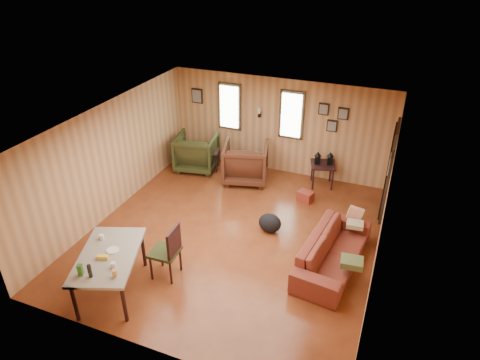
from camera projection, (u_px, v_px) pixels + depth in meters
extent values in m
cube|color=brown|center=(233.00, 235.00, 8.63)|extent=(5.50, 6.00, 0.02)
cube|color=#997C5B|center=(232.00, 122.00, 7.45)|extent=(5.50, 6.00, 0.02)
cube|color=tan|center=(279.00, 126.00, 10.48)|extent=(5.50, 0.02, 2.40)
cube|color=tan|center=(144.00, 288.00, 5.60)|extent=(5.50, 0.02, 2.40)
cube|color=tan|center=(110.00, 159.00, 8.93)|extent=(0.02, 6.00, 2.40)
cube|color=tan|center=(384.00, 213.00, 7.15)|extent=(0.02, 6.00, 2.40)
cube|color=black|center=(230.00, 107.00, 10.69)|extent=(0.60, 0.05, 1.20)
cube|color=#E0F2D1|center=(229.00, 107.00, 10.66)|extent=(0.48, 0.04, 1.06)
cube|color=black|center=(292.00, 115.00, 10.18)|extent=(0.60, 0.05, 1.20)
cube|color=#E0F2D1|center=(291.00, 116.00, 10.14)|extent=(0.48, 0.04, 1.06)
cube|color=black|center=(260.00, 115.00, 10.47)|extent=(0.07, 0.05, 0.12)
cylinder|color=silver|center=(259.00, 111.00, 10.36)|extent=(0.07, 0.07, 0.14)
cube|color=black|center=(390.00, 172.00, 8.84)|extent=(0.06, 1.00, 2.05)
cube|color=black|center=(388.00, 172.00, 8.85)|extent=(0.04, 0.82, 1.90)
cube|color=black|center=(324.00, 109.00, 9.81)|extent=(0.24, 0.04, 0.28)
cube|color=#9E998C|center=(324.00, 109.00, 9.79)|extent=(0.19, 0.02, 0.22)
cube|color=black|center=(343.00, 114.00, 9.69)|extent=(0.24, 0.04, 0.28)
cube|color=#9E998C|center=(343.00, 114.00, 9.67)|extent=(0.19, 0.02, 0.22)
cube|color=black|center=(332.00, 126.00, 9.92)|extent=(0.24, 0.04, 0.28)
cube|color=#9E998C|center=(332.00, 126.00, 9.90)|extent=(0.19, 0.02, 0.22)
cube|color=black|center=(197.00, 96.00, 10.90)|extent=(0.30, 0.04, 0.38)
cube|color=#9E998C|center=(197.00, 96.00, 10.88)|extent=(0.24, 0.02, 0.31)
cube|color=black|center=(391.00, 164.00, 7.61)|extent=(0.04, 0.34, 0.42)
cube|color=#9E998C|center=(389.00, 164.00, 7.61)|extent=(0.02, 0.27, 0.34)
imported|color=maroon|center=(334.00, 246.00, 7.61)|extent=(0.89, 2.23, 0.85)
imported|color=#492416|center=(246.00, 161.00, 10.33)|extent=(1.26, 1.21, 1.07)
imported|color=#2E3317|center=(197.00, 151.00, 10.88)|extent=(1.14, 1.09, 1.02)
cube|color=black|center=(209.00, 152.00, 10.88)|extent=(0.59, 0.56, 0.04)
cube|color=black|center=(210.00, 163.00, 11.04)|extent=(0.53, 0.51, 0.03)
cylinder|color=black|center=(201.00, 163.00, 10.86)|extent=(0.04, 0.04, 0.48)
cylinder|color=black|center=(216.00, 164.00, 10.83)|extent=(0.04, 0.04, 0.48)
cylinder|color=black|center=(203.00, 157.00, 11.17)|extent=(0.04, 0.04, 0.48)
cylinder|color=black|center=(218.00, 158.00, 11.13)|extent=(0.04, 0.04, 0.48)
cube|color=brown|center=(205.00, 149.00, 10.85)|extent=(0.09, 0.04, 0.11)
cube|color=brown|center=(212.00, 149.00, 10.83)|extent=(0.08, 0.04, 0.11)
cube|color=black|center=(323.00, 165.00, 10.09)|extent=(0.69, 0.69, 0.04)
cylinder|color=black|center=(313.00, 179.00, 10.05)|extent=(0.05, 0.05, 0.56)
cylinder|color=black|center=(332.00, 180.00, 10.02)|extent=(0.05, 0.05, 0.56)
cylinder|color=black|center=(312.00, 170.00, 10.44)|extent=(0.05, 0.05, 0.56)
cylinder|color=black|center=(330.00, 171.00, 10.41)|extent=(0.05, 0.05, 0.56)
cube|color=black|center=(317.00, 160.00, 10.04)|extent=(0.15, 0.15, 0.20)
cone|color=black|center=(318.00, 154.00, 9.97)|extent=(0.21, 0.21, 0.11)
cube|color=black|center=(330.00, 160.00, 10.02)|extent=(0.15, 0.15, 0.20)
cone|color=black|center=(330.00, 154.00, 9.95)|extent=(0.21, 0.21, 0.11)
cube|color=maroon|center=(305.00, 196.00, 9.68)|extent=(0.40, 0.33, 0.24)
ellipsoid|color=black|center=(270.00, 223.00, 8.62)|extent=(0.54, 0.46, 0.40)
cube|color=#505B33|center=(352.00, 262.00, 7.15)|extent=(0.40, 0.33, 0.12)
cube|color=red|center=(355.00, 214.00, 8.28)|extent=(0.34, 0.12, 0.33)
cube|color=tan|center=(355.00, 224.00, 8.12)|extent=(0.34, 0.27, 0.09)
cube|color=gray|center=(108.00, 256.00, 6.89)|extent=(1.37, 1.72, 0.05)
cylinder|color=black|center=(75.00, 302.00, 6.51)|extent=(0.08, 0.08, 0.72)
cylinder|color=black|center=(124.00, 303.00, 6.50)|extent=(0.08, 0.08, 0.72)
cylinder|color=black|center=(101.00, 249.00, 7.65)|extent=(0.08, 0.08, 0.72)
cylinder|color=black|center=(143.00, 249.00, 7.63)|extent=(0.08, 0.08, 0.72)
cylinder|color=silver|center=(113.00, 265.00, 6.59)|extent=(0.10, 0.10, 0.09)
cylinder|color=silver|center=(102.00, 237.00, 7.21)|extent=(0.10, 0.10, 0.09)
cube|color=#275920|center=(80.00, 270.00, 6.41)|extent=(0.09, 0.09, 0.19)
cylinder|color=black|center=(90.00, 271.00, 6.37)|extent=(0.08, 0.08, 0.22)
cylinder|color=tan|center=(115.00, 273.00, 6.40)|extent=(0.09, 0.09, 0.12)
cylinder|color=silver|center=(113.00, 250.00, 6.96)|extent=(0.26, 0.26, 0.02)
cube|color=gold|center=(103.00, 257.00, 6.77)|extent=(0.20, 0.14, 0.06)
cube|color=#2E3317|center=(165.00, 252.00, 7.35)|extent=(0.49, 0.49, 0.06)
cube|color=black|center=(174.00, 242.00, 7.16)|extent=(0.07, 0.44, 0.51)
cylinder|color=black|center=(151.00, 268.00, 7.38)|extent=(0.04, 0.04, 0.49)
cylinder|color=black|center=(171.00, 273.00, 7.27)|extent=(0.04, 0.04, 0.49)
cylinder|color=black|center=(162.00, 255.00, 7.69)|extent=(0.04, 0.04, 0.49)
cylinder|color=black|center=(180.00, 259.00, 7.58)|extent=(0.04, 0.04, 0.49)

